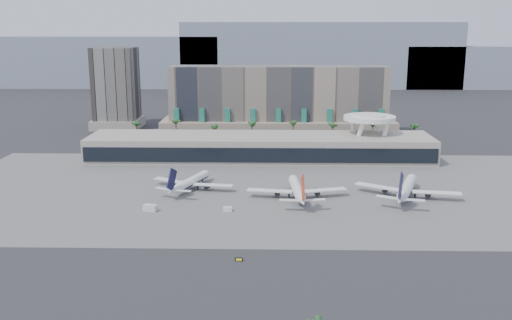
{
  "coord_description": "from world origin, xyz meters",
  "views": [
    {
      "loc": [
        4.32,
        -168.81,
        64.27
      ],
      "look_at": [
        -0.4,
        40.0,
        15.69
      ],
      "focal_mm": 40.0,
      "sensor_mm": 36.0,
      "label": 1
    }
  ],
  "objects_px": {
    "taxiway_sign": "(239,259)",
    "airliner_left": "(191,182)",
    "airliner_right": "(407,188)",
    "service_vehicle_b": "(228,209)",
    "airliner_centre": "(297,189)",
    "service_vehicle_a": "(150,208)"
  },
  "relations": [
    {
      "from": "taxiway_sign",
      "to": "airliner_left",
      "type": "bearing_deg",
      "value": 108.42
    },
    {
      "from": "airliner_left",
      "to": "airliner_right",
      "type": "distance_m",
      "value": 85.6
    },
    {
      "from": "airliner_right",
      "to": "service_vehicle_b",
      "type": "height_order",
      "value": "airliner_right"
    },
    {
      "from": "airliner_right",
      "to": "taxiway_sign",
      "type": "relative_size",
      "value": 17.85
    },
    {
      "from": "airliner_right",
      "to": "service_vehicle_b",
      "type": "distance_m",
      "value": 70.51
    },
    {
      "from": "airliner_left",
      "to": "airliner_centre",
      "type": "distance_m",
      "value": 44.23
    },
    {
      "from": "airliner_centre",
      "to": "taxiway_sign",
      "type": "relative_size",
      "value": 17.86
    },
    {
      "from": "taxiway_sign",
      "to": "airliner_centre",
      "type": "bearing_deg",
      "value": 73.07
    },
    {
      "from": "airliner_right",
      "to": "service_vehicle_a",
      "type": "distance_m",
      "value": 97.73
    },
    {
      "from": "airliner_centre",
      "to": "service_vehicle_a",
      "type": "height_order",
      "value": "airliner_centre"
    },
    {
      "from": "taxiway_sign",
      "to": "service_vehicle_b",
      "type": "bearing_deg",
      "value": 98.68
    },
    {
      "from": "service_vehicle_b",
      "to": "airliner_right",
      "type": "bearing_deg",
      "value": 16.62
    },
    {
      "from": "airliner_right",
      "to": "taxiway_sign",
      "type": "height_order",
      "value": "airliner_right"
    },
    {
      "from": "airliner_centre",
      "to": "service_vehicle_b",
      "type": "bearing_deg",
      "value": -150.71
    },
    {
      "from": "airliner_left",
      "to": "airliner_centre",
      "type": "relative_size",
      "value": 0.87
    },
    {
      "from": "service_vehicle_a",
      "to": "taxiway_sign",
      "type": "relative_size",
      "value": 2.15
    },
    {
      "from": "service_vehicle_a",
      "to": "service_vehicle_b",
      "type": "relative_size",
      "value": 1.54
    },
    {
      "from": "service_vehicle_a",
      "to": "taxiway_sign",
      "type": "xyz_separation_m",
      "value": [
        34.22,
        -44.28,
        -0.68
      ]
    },
    {
      "from": "airliner_left",
      "to": "taxiway_sign",
      "type": "height_order",
      "value": "airliner_left"
    },
    {
      "from": "airliner_centre",
      "to": "taxiway_sign",
      "type": "xyz_separation_m",
      "value": [
        -19.37,
        -61.44,
        -3.0
      ]
    },
    {
      "from": "airliner_left",
      "to": "airliner_right",
      "type": "xyz_separation_m",
      "value": [
        85.06,
        -9.63,
        0.49
      ]
    },
    {
      "from": "service_vehicle_a",
      "to": "airliner_left",
      "type": "bearing_deg",
      "value": 84.71
    }
  ]
}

